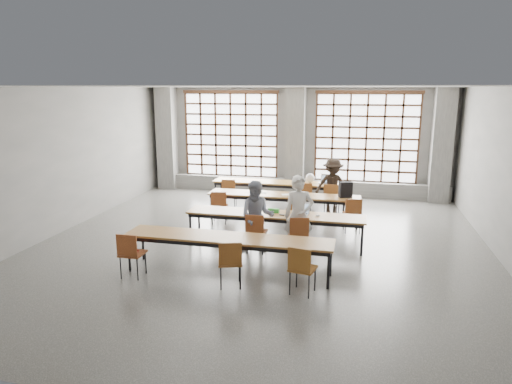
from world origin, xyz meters
TOP-DOWN VIEW (x-y plane):
  - floor at (0.00, 0.00)m, footprint 11.00×11.00m
  - ceiling at (0.00, 0.00)m, footprint 11.00×11.00m
  - wall_back at (0.00, 5.50)m, footprint 10.00×0.00m
  - wall_front at (0.00, -5.50)m, footprint 10.00×0.00m
  - wall_left at (-5.00, 0.00)m, footprint 0.00×11.00m
  - column_left at (-4.50, 5.22)m, footprint 0.60×0.55m
  - column_mid at (0.00, 5.22)m, footprint 0.60×0.55m
  - column_right at (4.50, 5.22)m, footprint 0.60×0.55m
  - window_left at (-2.25, 5.42)m, footprint 3.32×0.12m
  - window_right at (2.25, 5.42)m, footprint 3.32×0.12m
  - sill_ledge at (0.00, 5.30)m, footprint 9.80×0.35m
  - desk_row_a at (-0.22, 3.61)m, footprint 4.00×0.70m
  - desk_row_b at (0.17, 2.02)m, footprint 4.00×0.70m
  - desk_row_c at (0.30, 0.12)m, footprint 4.00×0.70m
  - desk_row_d at (-0.27, -1.68)m, footprint 4.00×0.70m
  - chair_back_left at (-1.61, 2.98)m, footprint 0.47×0.48m
  - chair_back_mid at (0.60, 2.98)m, footprint 0.52×0.53m
  - chair_back_right at (1.37, 2.98)m, footprint 0.47×0.48m
  - chair_mid_left at (-1.42, 1.39)m, footprint 0.49×0.50m
  - chair_mid_centre at (0.59, 1.39)m, footprint 0.53×0.53m
  - chair_mid_right at (1.98, 1.39)m, footprint 0.49×0.49m
  - chair_front_left at (0.00, -0.51)m, footprint 0.42×0.43m
  - chair_front_right at (0.92, -0.51)m, footprint 0.51×0.51m
  - chair_near_left at (-1.97, -2.31)m, footprint 0.42×0.43m
  - chair_near_mid at (-0.04, -2.31)m, footprint 0.53×0.53m
  - chair_near_right at (1.22, -2.31)m, footprint 0.50×0.50m
  - student_male at (0.90, -0.38)m, footprint 0.71×0.55m
  - student_female at (0.00, -0.38)m, footprint 0.82×0.68m
  - student_back at (1.38, 3.11)m, footprint 1.13×0.81m
  - laptop_front at (0.86, 0.23)m, footprint 0.40×0.36m
  - laptop_back at (1.14, 3.71)m, footprint 0.42×0.38m
  - mouse at (1.25, 0.10)m, footprint 0.11×0.10m
  - green_box at (0.25, 0.20)m, footprint 0.26×0.12m
  - phone at (0.48, 0.02)m, footprint 0.14×0.09m
  - paper_sheet_a at (-0.43, 2.07)m, footprint 0.30×0.21m
  - paper_sheet_c at (0.27, 2.02)m, footprint 0.35×0.29m
  - backpack at (1.77, 2.07)m, footprint 0.37×0.30m
  - plastic_bag at (0.68, 3.66)m, footprint 0.30×0.26m
  - red_pouch at (-1.97, -2.23)m, footprint 0.20×0.09m

SIDE VIEW (x-z plane):
  - floor at x=0.00m, z-range 0.00..0.00m
  - sill_ledge at x=0.00m, z-range 0.00..0.50m
  - red_pouch at x=-1.97m, z-range 0.47..0.53m
  - chair_back_left at x=-1.61m, z-range 0.10..0.98m
  - chair_back_mid at x=0.60m, z-range 0.10..0.98m
  - chair_back_right at x=1.37m, z-range 0.10..0.98m
  - chair_mid_left at x=-1.42m, z-range 0.10..0.98m
  - chair_mid_centre at x=0.59m, z-range 0.10..0.98m
  - chair_mid_right at x=1.98m, z-range 0.10..0.98m
  - chair_front_left at x=0.00m, z-range 0.10..0.98m
  - chair_front_right at x=0.92m, z-range 0.10..0.98m
  - chair_near_left at x=-1.97m, z-range 0.10..0.98m
  - chair_near_mid at x=-0.04m, z-range 0.10..0.98m
  - chair_near_right at x=1.22m, z-range 0.10..0.98m
  - desk_row_a at x=-0.22m, z-range 0.30..1.03m
  - desk_row_b at x=0.17m, z-range 0.30..1.03m
  - desk_row_c at x=0.30m, z-range 0.30..1.03m
  - desk_row_d at x=-0.27m, z-range 0.30..1.03m
  - paper_sheet_a at x=-0.43m, z-range 0.73..0.73m
  - paper_sheet_c at x=0.27m, z-range 0.73..0.73m
  - phone at x=0.48m, z-range 0.73..0.74m
  - mouse at x=1.25m, z-range 0.73..0.77m
  - green_box at x=0.25m, z-range 0.73..0.82m
  - student_female at x=0.00m, z-range 0.00..1.56m
  - student_back at x=1.38m, z-range 0.00..1.57m
  - laptop_front at x=0.86m, z-range 0.66..0.92m
  - laptop_back at x=1.14m, z-range 0.66..0.92m
  - student_male at x=0.90m, z-range 0.00..1.71m
  - plastic_bag at x=0.68m, z-range 0.73..1.02m
  - backpack at x=1.77m, z-range 0.73..1.13m
  - wall_back at x=0.00m, z-range -3.25..6.75m
  - wall_front at x=0.00m, z-range -3.25..6.75m
  - wall_left at x=-5.00m, z-range -3.75..7.25m
  - column_left at x=-4.50m, z-range 0.00..3.50m
  - column_mid at x=0.00m, z-range 0.00..3.50m
  - column_right at x=4.50m, z-range 0.00..3.50m
  - window_left at x=-2.25m, z-range 0.40..3.40m
  - window_right at x=2.25m, z-range 0.40..3.40m
  - ceiling at x=0.00m, z-range 3.50..3.50m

